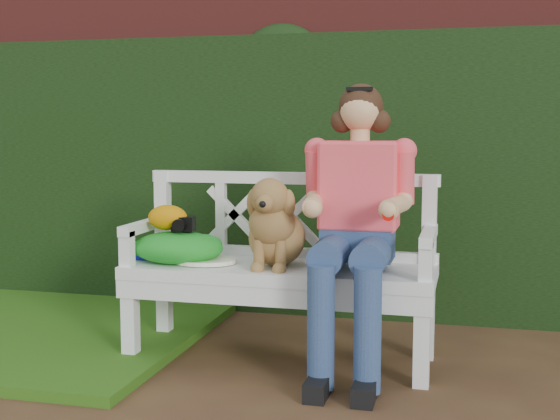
% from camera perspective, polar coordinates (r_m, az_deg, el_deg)
% --- Properties ---
extents(brick_wall, '(10.00, 0.30, 2.20)m').
position_cam_1_polar(brick_wall, '(4.70, 10.66, 5.63)').
color(brick_wall, maroon).
rests_on(brick_wall, ground).
extents(ivy_hedge, '(10.00, 0.18, 1.70)m').
position_cam_1_polar(ivy_hedge, '(4.49, 10.41, 2.41)').
color(ivy_hedge, '#1C3513').
rests_on(ivy_hedge, ground).
extents(garden_bench, '(1.60, 0.65, 0.48)m').
position_cam_1_polar(garden_bench, '(3.71, 0.00, -7.86)').
color(garden_bench, white).
rests_on(garden_bench, ground).
extents(seated_woman, '(0.76, 0.87, 1.30)m').
position_cam_1_polar(seated_woman, '(3.53, 5.93, -1.80)').
color(seated_woman, '#D5436F').
rests_on(seated_woman, ground).
extents(dog, '(0.37, 0.45, 0.44)m').
position_cam_1_polar(dog, '(3.58, -0.35, -0.87)').
color(dog, brown).
rests_on(dog, garden_bench).
extents(tennis_racket, '(0.66, 0.48, 0.03)m').
position_cam_1_polar(tennis_racket, '(3.72, -6.22, -3.82)').
color(tennis_racket, beige).
rests_on(tennis_racket, garden_bench).
extents(green_bag, '(0.46, 0.36, 0.16)m').
position_cam_1_polar(green_bag, '(3.75, -7.80, -2.79)').
color(green_bag, green).
rests_on(green_bag, garden_bench).
extents(camera_item, '(0.12, 0.09, 0.07)m').
position_cam_1_polar(camera_item, '(3.73, -7.37, -1.04)').
color(camera_item, black).
rests_on(camera_item, green_bag).
extents(baseball_glove, '(0.23, 0.19, 0.13)m').
position_cam_1_polar(baseball_glove, '(3.77, -8.55, -0.58)').
color(baseball_glove, '#C57A05').
rests_on(baseball_glove, green_bag).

